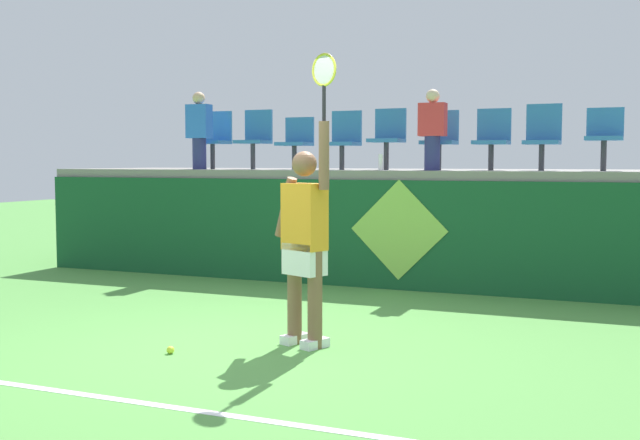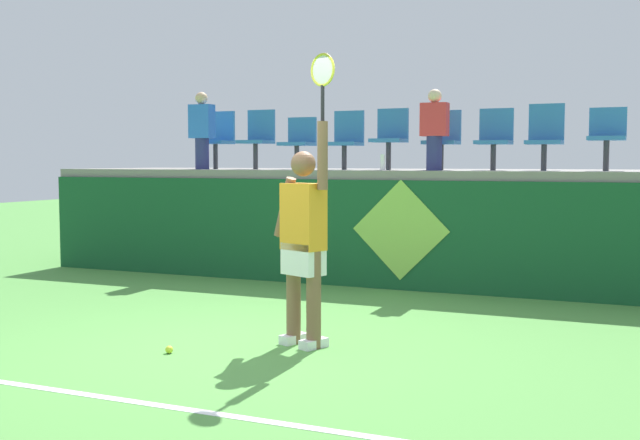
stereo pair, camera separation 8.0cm
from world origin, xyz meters
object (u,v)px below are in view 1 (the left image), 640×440
(stadium_chair_1, at_px, (255,136))
(stadium_chair_2, at_px, (296,140))
(stadium_chair_0, at_px, (215,137))
(stadium_chair_4, at_px, (388,135))
(spectator_0, at_px, (199,129))
(tennis_ball, at_px, (170,350))
(water_bottle, at_px, (381,162))
(stadium_chair_6, at_px, (492,137))
(tennis_player, at_px, (305,237))
(stadium_chair_3, at_px, (344,138))
(stadium_chair_5, at_px, (440,137))
(stadium_chair_7, at_px, (543,135))
(spectator_1, at_px, (432,129))
(stadium_chair_8, at_px, (604,134))

(stadium_chair_1, xyz_separation_m, stadium_chair_2, (0.67, -0.01, -0.06))
(stadium_chair_0, height_order, stadium_chair_4, stadium_chair_0)
(stadium_chair_0, bearing_deg, spectator_0, -90.00)
(tennis_ball, bearing_deg, stadium_chair_1, 108.89)
(water_bottle, relative_size, stadium_chair_0, 0.24)
(stadium_chair_6, height_order, spectator_0, spectator_0)
(tennis_player, height_order, stadium_chair_3, tennis_player)
(stadium_chair_1, bearing_deg, stadium_chair_5, -0.08)
(stadium_chair_3, bearing_deg, spectator_0, -167.63)
(stadium_chair_7, bearing_deg, stadium_chair_3, -179.94)
(stadium_chair_6, distance_m, spectator_1, 0.81)
(stadium_chair_1, height_order, stadium_chair_5, stadium_chair_1)
(spectator_1, bearing_deg, stadium_chair_1, 171.21)
(tennis_player, height_order, spectator_1, spectator_1)
(stadium_chair_6, bearing_deg, tennis_ball, -111.52)
(tennis_ball, bearing_deg, stadium_chair_6, 68.48)
(tennis_ball, bearing_deg, stadium_chair_2, 101.35)
(stadium_chair_5, xyz_separation_m, stadium_chair_8, (2.05, -0.01, 0.01))
(water_bottle, height_order, stadium_chair_8, stadium_chair_8)
(stadium_chair_7, bearing_deg, water_bottle, -163.10)
(tennis_ball, xyz_separation_m, stadium_chair_5, (1.16, 4.69, 1.92))
(water_bottle, bearing_deg, spectator_0, 177.20)
(stadium_chair_0, relative_size, stadium_chair_4, 1.03)
(stadium_chair_3, height_order, stadium_chair_6, stadium_chair_3)
(stadium_chair_3, bearing_deg, stadium_chair_8, -0.17)
(stadium_chair_7, xyz_separation_m, spectator_0, (-4.77, -0.46, 0.13))
(stadium_chair_0, relative_size, stadium_chair_5, 1.09)
(water_bottle, bearing_deg, spectator_1, 14.39)
(tennis_player, height_order, water_bottle, tennis_player)
(spectator_1, bearing_deg, tennis_player, -93.58)
(stadium_chair_1, xyz_separation_m, spectator_1, (2.77, -0.43, 0.05))
(stadium_chair_1, xyz_separation_m, spectator_0, (-0.68, -0.45, 0.10))
(stadium_chair_4, distance_m, spectator_0, 2.76)
(water_bottle, height_order, stadium_chair_1, stadium_chair_1)
(stadium_chair_4, xyz_separation_m, stadium_chair_8, (2.78, -0.01, -0.02))
(stadium_chair_1, height_order, stadium_chair_7, stadium_chair_1)
(stadium_chair_5, bearing_deg, stadium_chair_7, 0.29)
(tennis_player, xyz_separation_m, stadium_chair_0, (-3.23, 3.99, 1.03))
(stadium_chair_8, bearing_deg, stadium_chair_6, 179.68)
(tennis_player, xyz_separation_m, stadium_chair_7, (1.54, 3.99, 1.00))
(water_bottle, relative_size, stadium_chair_6, 0.26)
(stadium_chair_3, height_order, spectator_1, spectator_1)
(stadium_chair_0, height_order, stadium_chair_7, stadium_chair_0)
(stadium_chair_0, bearing_deg, stadium_chair_1, 0.05)
(stadium_chair_5, bearing_deg, tennis_player, -93.20)
(water_bottle, xyz_separation_m, spectator_0, (-2.81, 0.14, 0.48))
(stadium_chair_3, distance_m, stadium_chair_5, 1.38)
(stadium_chair_4, distance_m, stadium_chair_5, 0.73)
(stadium_chair_2, height_order, spectator_1, spectator_1)
(stadium_chair_3, distance_m, spectator_1, 1.44)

